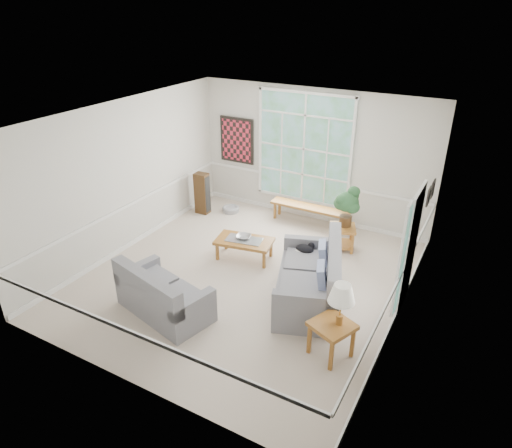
{
  "coord_description": "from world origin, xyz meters",
  "views": [
    {
      "loc": [
        3.63,
        -6.19,
        4.7
      ],
      "look_at": [
        0.1,
        0.2,
        1.05
      ],
      "focal_mm": 32.0,
      "sensor_mm": 36.0,
      "label": 1
    }
  ],
  "objects_px": {
    "loveseat_right": "(309,274)",
    "side_table": "(331,339)",
    "end_table": "(342,238)",
    "loveseat_front": "(164,290)",
    "coffee_table": "(244,249)"
  },
  "relations": [
    {
      "from": "coffee_table",
      "to": "side_table",
      "type": "relative_size",
      "value": 1.99
    },
    {
      "from": "side_table",
      "to": "loveseat_right",
      "type": "bearing_deg",
      "value": 127.34
    },
    {
      "from": "side_table",
      "to": "loveseat_front",
      "type": "bearing_deg",
      "value": -172.56
    },
    {
      "from": "coffee_table",
      "to": "end_table",
      "type": "distance_m",
      "value": 2.04
    },
    {
      "from": "loveseat_right",
      "to": "side_table",
      "type": "relative_size",
      "value": 3.5
    },
    {
      "from": "loveseat_right",
      "to": "end_table",
      "type": "xyz_separation_m",
      "value": [
        -0.09,
        1.98,
        -0.27
      ]
    },
    {
      "from": "loveseat_front",
      "to": "side_table",
      "type": "xyz_separation_m",
      "value": [
        2.75,
        0.36,
        -0.16
      ]
    },
    {
      "from": "coffee_table",
      "to": "side_table",
      "type": "height_order",
      "value": "side_table"
    },
    {
      "from": "coffee_table",
      "to": "end_table",
      "type": "xyz_separation_m",
      "value": [
        1.57,
        1.3,
        0.05
      ]
    },
    {
      "from": "end_table",
      "to": "side_table",
      "type": "height_order",
      "value": "side_table"
    },
    {
      "from": "loveseat_front",
      "to": "end_table",
      "type": "relative_size",
      "value": 3.16
    },
    {
      "from": "loveseat_right",
      "to": "coffee_table",
      "type": "bearing_deg",
      "value": 137.76
    },
    {
      "from": "loveseat_front",
      "to": "coffee_table",
      "type": "distance_m",
      "value": 2.15
    },
    {
      "from": "coffee_table",
      "to": "loveseat_front",
      "type": "bearing_deg",
      "value": -107.69
    },
    {
      "from": "loveseat_front",
      "to": "end_table",
      "type": "bearing_deg",
      "value": 75.6
    }
  ]
}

